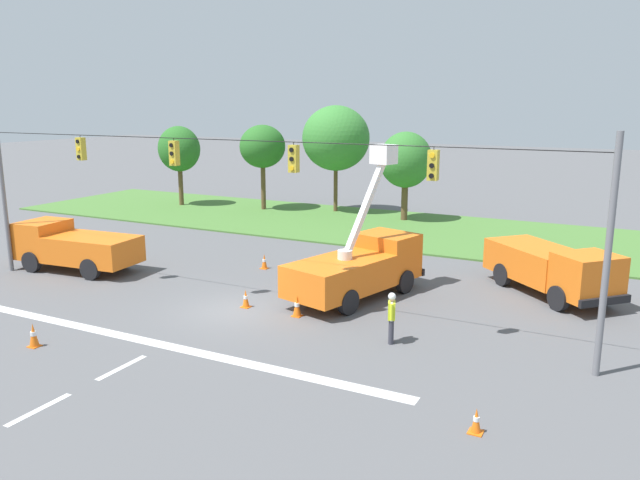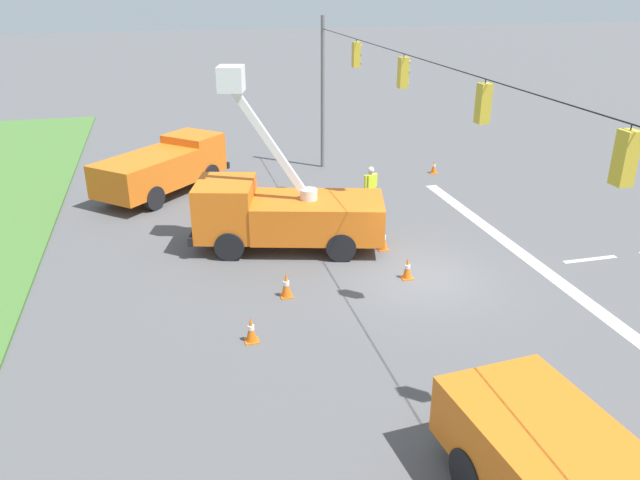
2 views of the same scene
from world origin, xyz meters
name	(u,v)px [view 2 (image 2 of 2)]	position (x,y,z in m)	size (l,w,h in m)	color
ground_plane	(424,279)	(0.00, 0.00, 0.00)	(200.00, 200.00, 0.00)	#565659
lane_markings	(577,261)	(0.00, -5.53, 0.00)	(17.60, 15.25, 0.01)	silver
signal_gantry	(435,137)	(0.02, 0.00, 4.58)	(26.20, 0.33, 7.20)	slate
utility_truck_bucket_lift	(282,211)	(3.61, 3.88, 1.36)	(4.12, 6.99, 6.24)	orange
utility_truck_support_far	(164,166)	(10.72, 7.73, 1.21)	(6.22, 6.09, 2.22)	orange
road_worker	(371,185)	(6.65, -0.39, 1.00)	(0.36, 0.62, 1.77)	#383842
traffic_cone_foreground_right	(251,329)	(-2.29, 5.85, 0.36)	(0.36, 0.36, 0.73)	orange
traffic_cone_mid_left	(286,285)	(-0.08, 4.48, 0.39)	(0.36, 0.36, 0.79)	orange
traffic_cone_mid_right	(383,239)	(2.52, 0.51, 0.41)	(0.36, 0.36, 0.82)	orange
traffic_cone_lane_edge_a	(407,268)	(0.18, 0.52, 0.36)	(0.36, 0.36, 0.73)	orange
traffic_cone_far_right	(434,167)	(10.60, -4.96, 0.32)	(0.36, 0.36, 0.66)	orange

